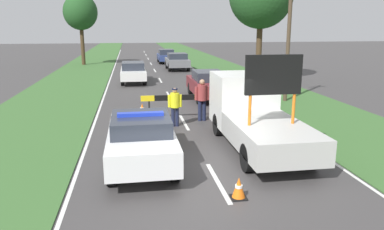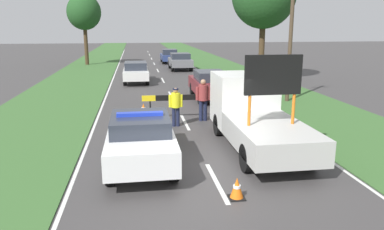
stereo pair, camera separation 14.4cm
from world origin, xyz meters
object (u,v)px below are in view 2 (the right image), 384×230
work_truck (254,113)px  queued_car_wagon_maroon (210,84)px  queued_car_hatch_blue (169,56)px  road_barrier (182,99)px  roadside_tree_near_left (84,12)px  pedestrian_civilian (203,97)px  queued_car_van_white (136,72)px  traffic_cone_centre_front (237,188)px  police_car (141,138)px  utility_pole (290,40)px  police_officer (176,104)px  traffic_cone_near_police (144,109)px  queued_car_suv_grey (180,61)px

work_truck → queued_car_wagon_maroon: size_ratio=1.28×
queued_car_hatch_blue → queued_car_wagon_maroon: bearing=90.9°
road_barrier → roadside_tree_near_left: 25.74m
pedestrian_civilian → roadside_tree_near_left: bearing=93.0°
queued_car_van_white → traffic_cone_centre_front: bearing=96.7°
police_car → roadside_tree_near_left: roadside_tree_near_left is taller
traffic_cone_centre_front → roadside_tree_near_left: roadside_tree_near_left is taller
pedestrian_civilian → utility_pole: bearing=19.1°
queued_car_van_white → roadside_tree_near_left: bearing=-69.4°
traffic_cone_centre_front → road_barrier: bearing=92.2°
traffic_cone_centre_front → queued_car_van_white: (-2.25, 19.15, 0.51)m
work_truck → queued_car_hatch_blue: (-0.21, 29.17, -0.35)m
work_truck → queued_car_wagon_maroon: 8.32m
queued_car_hatch_blue → roadside_tree_near_left: (-8.64, -0.84, 4.50)m
queued_car_wagon_maroon → utility_pole: size_ratio=0.72×
police_officer → queued_car_hatch_blue: police_officer is taller
police_officer → roadside_tree_near_left: bearing=-59.2°
traffic_cone_near_police → roadside_tree_near_left: (-5.24, 23.36, 4.99)m
work_truck → police_officer: work_truck is taller
police_car → queued_car_van_white: police_car is taller
traffic_cone_centre_front → queued_car_hatch_blue: queued_car_hatch_blue is taller
police_officer → work_truck: bearing=147.4°
road_barrier → utility_pole: size_ratio=0.55×
road_barrier → work_truck: bearing=-55.7°
roadside_tree_near_left → utility_pole: bearing=-58.9°
traffic_cone_centre_front → roadside_tree_near_left: (-7.21, 32.31, 5.00)m
queued_car_suv_grey → queued_car_hatch_blue: queued_car_suv_grey is taller
queued_car_suv_grey → queued_car_wagon_maroon: bearing=89.9°
work_truck → traffic_cone_near_police: work_truck is taller
roadside_tree_near_left → work_truck: bearing=-72.7°
road_barrier → police_officer: size_ratio=2.21×
work_truck → police_officer: bearing=-49.4°
road_barrier → roadside_tree_near_left: roadside_tree_near_left is taller
roadside_tree_near_left → queued_car_van_white: bearing=-69.4°
traffic_cone_centre_front → queued_car_van_white: queued_car_van_white is taller
police_car → utility_pole: utility_pole is taller
pedestrian_civilian → traffic_cone_near_police: bearing=134.6°
work_truck → queued_car_van_white: work_truck is taller
work_truck → roadside_tree_near_left: roadside_tree_near_left is taller
queued_car_suv_grey → utility_pole: size_ratio=0.64×
road_barrier → queued_car_van_white: bearing=107.8°
traffic_cone_near_police → queued_car_suv_grey: 17.82m
utility_pole → police_car: bearing=-133.8°
traffic_cone_centre_front → police_officer: bearing=96.1°
queued_car_van_white → police_car: bearing=90.2°
work_truck → utility_pole: bearing=-121.0°
traffic_cone_near_police → police_car: bearing=-92.0°
traffic_cone_centre_front → roadside_tree_near_left: size_ratio=0.07×
traffic_cone_near_police → queued_car_van_white: (-0.29, 10.20, 0.51)m
road_barrier → police_officer: 1.27m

